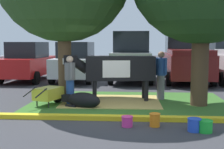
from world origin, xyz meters
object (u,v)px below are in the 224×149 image
Objects in this scene: person_visitor_near at (161,74)px; bucket_blue at (194,125)px; sedan_silver at (76,62)px; pickup_truck_maroon at (186,60)px; bucket_orange at (155,120)px; bucket_pink at (127,121)px; cow_holstein at (117,69)px; wheelbarrow at (49,94)px; sedan_red at (28,62)px; suv_dark_grey at (132,57)px; calf_lying at (83,100)px; person_handler at (70,79)px; bucket_green at (205,126)px.

person_visitor_near is 5.33× the size of bucket_blue.
person_visitor_near is 6.49m from sedan_silver.
pickup_truck_maroon is (1.71, 5.37, 0.20)m from person_visitor_near.
bucket_orange is 0.92m from bucket_blue.
person_visitor_near reaches higher than bucket_orange.
bucket_orange is at bearing 4.89° from bucket_pink.
cow_holstein is at bearing -66.09° from sedan_silver.
cow_holstein is at bearing 109.13° from bucket_orange.
sedan_silver is (-2.44, 5.50, -0.13)m from cow_holstein.
wheelbarrow is at bearing -86.91° from sedan_silver.
person_visitor_near reaches higher than bucket_blue.
pickup_truck_maroon is (1.27, 9.20, 0.96)m from bucket_blue.
person_visitor_near reaches higher than bucket_pink.
bucket_blue is 0.07× the size of sedan_red.
cow_holstein is at bearing -94.69° from suv_dark_grey.
pickup_truck_maroon is (3.22, 5.73, -0.00)m from cow_holstein.
person_visitor_near is 5.64m from pickup_truck_maroon.
pickup_truck_maroon reaches higher than bucket_pink.
calf_lying is at bearing 141.76° from bucket_blue.
pickup_truck_maroon is (4.19, 6.90, 0.88)m from calf_lying.
bucket_orange is (0.65, 0.06, 0.03)m from bucket_pink.
sedan_red is 5.41m from suv_dark_grey.
sedan_red is (-4.95, 5.35, -0.13)m from cow_holstein.
bucket_orange is 0.07× the size of sedan_silver.
person_visitor_near reaches higher than wheelbarrow.
cow_holstein is 6.57m from pickup_truck_maroon.
suv_dark_grey is at bearing 72.99° from person_handler.
calf_lying is 0.29× the size of suv_dark_grey.
bucket_blue is (1.51, -0.29, 0.02)m from bucket_pink.
sedan_silver is at bearing 127.51° from person_visitor_near.
suv_dark_grey is at bearing 77.98° from calf_lying.
sedan_red is at bearing 132.78° from cow_holstein.
wheelbarrow is at bearing -161.46° from person_handler.
bucket_blue is at bearing -10.88° from bucket_pink.
person_handler is (-1.46, -0.70, -0.27)m from cow_holstein.
suv_dark_grey is (-1.72, 9.07, 1.13)m from bucket_green.
person_handler is 4.94× the size of bucket_orange.
bucket_green is 0.08× the size of sedan_silver.
calf_lying is at bearing 136.53° from bucket_orange.
bucket_blue is (1.94, -3.47, -0.96)m from cow_holstein.
suv_dark_grey reaches higher than bucket_pink.
wheelbarrow is 5.04× the size of bucket_blue.
calf_lying is at bearing -58.65° from sedan_red.
wheelbarrow is (-2.09, -0.92, -0.73)m from cow_holstein.
bucket_pink is 0.90× the size of bucket_blue.
sedan_red reaches higher than bucket_orange.
calf_lying is at bearing 125.01° from bucket_pink.
bucket_pink is (0.43, -3.18, -0.98)m from cow_holstein.
pickup_truck_maroon reaches higher than bucket_green.
sedan_silver reaches higher than bucket_blue.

